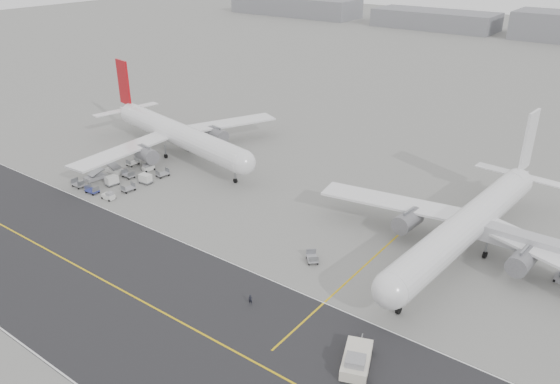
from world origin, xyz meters
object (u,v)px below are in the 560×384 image
Objects in this scene: airliner_b at (470,223)px; pushback_tug at (356,360)px; ground_crew_a at (250,300)px; jet_bridge at (522,243)px; airliner_a at (177,133)px.

airliner_b reaches higher than pushback_tug.
ground_crew_a is (-20.32, -33.33, -4.83)m from airliner_b.
jet_bridge is at bearing 8.76° from airliner_b.
airliner_b is 35.73m from pushback_tug.
airliner_a is 81.21m from pushback_tug.
pushback_tug is 0.54× the size of jet_bridge.
airliner_b is at bearing -81.27° from airliner_a.
airliner_a is 81.44m from jet_bridge.
airliner_b is at bearing 66.95° from pushback_tug.
airliner_b is 39.34m from ground_crew_a.
pushback_tug is at bearing -107.20° from airliner_a.
airliner_b is (72.97, -2.68, -0.06)m from airliner_a.
airliner_a is 3.37× the size of jet_bridge.
ground_crew_a is (-18.91, 2.08, -0.27)m from pushback_tug.
ground_crew_a is at bearing -113.54° from airliner_a.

